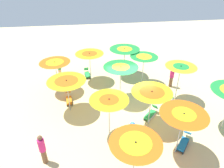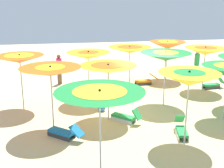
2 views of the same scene
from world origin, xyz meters
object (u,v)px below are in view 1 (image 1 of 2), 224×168
object	(u,v)px
beach_umbrella_3	(125,51)
beach_umbrella_8	(135,146)
lounger_4	(69,99)
beach_umbrella_11	(55,65)
beach_umbrella_1	(180,69)
beachgoer_0	(42,149)
lounger_1	(184,142)
beach_umbrella_7	(90,56)
beach_umbrella_9	(109,102)
lounger_0	(151,114)
beachgoer_2	(172,76)
beach_umbrella_4	(183,117)
beach_umbrella_10	(67,83)
beachgoer_1	(59,68)
beach_umbrella_6	(121,69)
lounger_2	(165,96)
lounger_3	(87,74)
beach_umbrella_2	(144,59)
beach_umbrella_5	(152,94)
beach_ball	(133,125)

from	to	relation	value
beach_umbrella_3	beach_umbrella_8	bearing A→B (deg)	171.79
beach_umbrella_8	lounger_4	xyz separation A→B (m)	(6.18, 2.88, -2.00)
beach_umbrella_11	beach_umbrella_1	bearing A→B (deg)	-105.08
beach_umbrella_1	beachgoer_0	xyz separation A→B (m)	(-4.00, 7.89, -1.36)
beach_umbrella_8	lounger_1	world-z (taller)	beach_umbrella_8
beach_umbrella_7	beach_umbrella_9	world-z (taller)	beach_umbrella_9
beach_umbrella_11	lounger_0	xyz separation A→B (m)	(-3.62, -5.63, -1.82)
beach_umbrella_11	lounger_0	world-z (taller)	beach_umbrella_11
beach_umbrella_7	beach_umbrella_9	bearing A→B (deg)	-173.17
beachgoer_2	beach_umbrella_9	bearing A→B (deg)	90.75
beach_umbrella_4	beach_umbrella_11	bearing A→B (deg)	43.78
beach_umbrella_10	beach_umbrella_11	bearing A→B (deg)	20.14
beach_umbrella_10	beachgoer_1	world-z (taller)	beach_umbrella_10
beach_umbrella_10	lounger_4	size ratio (longest dim) A/B	1.66
lounger_4	beachgoer_0	distance (m)	4.77
beach_umbrella_8	beach_umbrella_1	bearing A→B (deg)	-36.71
beach_umbrella_11	beachgoer_2	bearing A→B (deg)	-93.87
beach_umbrella_10	beachgoer_2	size ratio (longest dim) A/B	1.33
beach_umbrella_6	lounger_0	distance (m)	3.23
lounger_2	lounger_3	world-z (taller)	lounger_2
beach_umbrella_6	lounger_2	distance (m)	3.63
beach_umbrella_8	lounger_0	bearing A→B (deg)	-26.19
beachgoer_2	beach_umbrella_11	bearing A→B (deg)	46.83
beach_umbrella_2	lounger_2	size ratio (longest dim) A/B	1.83
beach_umbrella_1	lounger_3	distance (m)	7.24
beach_umbrella_7	beach_umbrella_8	size ratio (longest dim) A/B	0.94
beach_umbrella_5	lounger_0	bearing A→B (deg)	-26.71
beach_ball	beach_umbrella_1	bearing A→B (deg)	-56.31
lounger_4	beach_umbrella_2	bearing A→B (deg)	101.08
beach_umbrella_7	lounger_0	size ratio (longest dim) A/B	2.03
beach_umbrella_1	beachgoer_0	bearing A→B (deg)	116.88
beach_umbrella_5	beachgoer_0	bearing A→B (deg)	108.94
beach_umbrella_2	beach_umbrella_10	xyz separation A→B (m)	(-2.59, 5.23, -0.01)
beach_umbrella_3	beach_umbrella_7	xyz separation A→B (m)	(-0.50, 2.67, 0.01)
beach_umbrella_6	beach_umbrella_7	distance (m)	3.28
beach_umbrella_6	lounger_3	xyz separation A→B (m)	(3.42, 2.08, -2.01)
beach_umbrella_9	beach_umbrella_10	bearing A→B (deg)	42.21
lounger_3	beach_ball	bearing A→B (deg)	14.02
lounger_4	beachgoer_1	world-z (taller)	beachgoer_1
beach_umbrella_5	beach_umbrella_6	xyz separation A→B (m)	(2.66, 1.18, 0.16)
lounger_1	lounger_4	bearing A→B (deg)	-86.50
beach_umbrella_3	beachgoer_2	world-z (taller)	beach_umbrella_3
beach_umbrella_4	beach_umbrella_8	distance (m)	2.75
beach_umbrella_4	beach_umbrella_10	xyz separation A→B (m)	(3.95, 5.20, -0.25)
beach_umbrella_1	beach_umbrella_3	size ratio (longest dim) A/B	1.08
beach_umbrella_4	beachgoer_1	bearing A→B (deg)	36.69
lounger_4	beach_umbrella_10	bearing A→B (deg)	0.28
beach_umbrella_4	lounger_1	distance (m)	2.12
beach_umbrella_5	beach_ball	size ratio (longest dim) A/B	6.74
beach_umbrella_4	beach_umbrella_9	xyz separation A→B (m)	(1.58, 3.04, -0.07)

